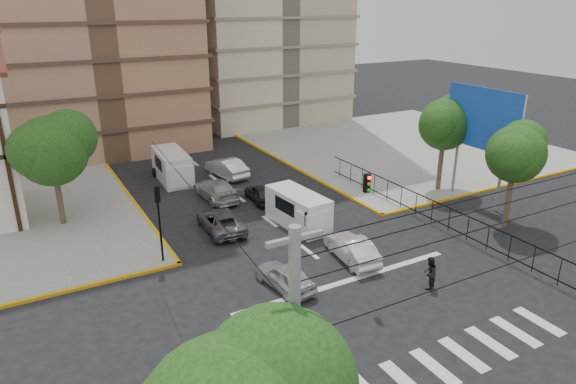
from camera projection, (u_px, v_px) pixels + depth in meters
ground at (361, 292)px, 25.74m from camera, size 160.00×160.00×0.00m
sidewalk_ne at (402, 146)px, 51.17m from camera, size 26.00×26.00×0.15m
crosswalk_stripes at (449, 360)px, 20.82m from camera, size 12.00×2.40×0.01m
stop_line at (347, 281)px, 26.72m from camera, size 13.00×0.40×0.01m
park_fence at (431, 224)px, 33.51m from camera, size 0.10×22.50×1.66m
billboard at (483, 121)px, 35.11m from camera, size 0.36×6.20×8.10m
tree_park_a at (517, 151)px, 31.57m from camera, size 4.41×3.60×6.83m
tree_park_c at (446, 122)px, 37.65m from camera, size 4.65×3.80×7.25m
tree_tudor at (53, 147)px, 31.61m from camera, size 5.39×4.40×7.43m
traffic_light_nw at (158, 211)px, 27.49m from camera, size 0.28×0.22×4.40m
traffic_light_hanging at (396, 195)px, 22.00m from camera, size 18.00×9.12×0.92m
van_right_lane at (300, 211)px, 32.76m from camera, size 2.37×5.14×2.25m
van_left_lane at (173, 167)px, 41.04m from camera, size 2.38×5.45×2.41m
car_silver_front_left at (285, 276)px, 25.93m from camera, size 2.03×3.94×1.28m
car_white_front_right at (352, 248)px, 28.68m from camera, size 1.98×4.40×1.40m
car_grey_mid_left at (221, 221)px, 32.35m from camera, size 2.42×4.81×1.31m
car_silver_rear_left at (216, 190)px, 37.54m from camera, size 2.18×5.08×1.46m
car_darkgrey_mid_right at (261, 193)px, 37.10m from camera, size 1.78×3.78×1.25m
car_white_rear_right at (227, 167)px, 42.35m from camera, size 2.31×4.88×1.54m
pedestrian_crosswalk at (429, 273)px, 25.76m from camera, size 1.05×0.97×1.74m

